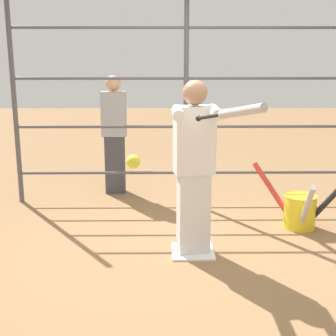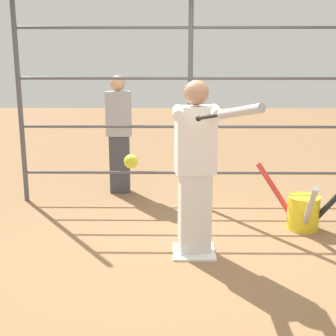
{
  "view_description": "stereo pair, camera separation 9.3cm",
  "coord_description": "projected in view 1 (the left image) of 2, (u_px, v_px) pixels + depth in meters",
  "views": [
    {
      "loc": [
        0.28,
        4.13,
        1.85
      ],
      "look_at": [
        0.24,
        0.42,
        0.93
      ],
      "focal_mm": 50.0,
      "sensor_mm": 36.0,
      "label": 1
    },
    {
      "loc": [
        0.19,
        4.13,
        1.85
      ],
      "look_at": [
        0.24,
        0.42,
        0.93
      ],
      "focal_mm": 50.0,
      "sensor_mm": 36.0,
      "label": 2
    }
  ],
  "objects": [
    {
      "name": "softball_in_flight",
      "position": [
        133.0,
        162.0,
        3.15
      ],
      "size": [
        0.1,
        0.1,
        0.1
      ],
      "color": "yellow"
    },
    {
      "name": "bat_bucket",
      "position": [
        300.0,
        209.0,
        5.03
      ],
      "size": [
        1.02,
        1.01,
        0.74
      ],
      "color": "yellow",
      "rests_on": "ground"
    },
    {
      "name": "fence_backstop",
      "position": [
        186.0,
        103.0,
        5.71
      ],
      "size": [
        4.24,
        0.06,
        2.51
      ],
      "color": "#4C4C51",
      "rests_on": "ground"
    },
    {
      "name": "ground_plane",
      "position": [
        193.0,
        252.0,
        4.45
      ],
      "size": [
        24.0,
        24.0,
        0.0
      ],
      "primitive_type": "plane",
      "color": "olive"
    },
    {
      "name": "baseball_bat_swinging",
      "position": [
        235.0,
        112.0,
        3.29
      ],
      "size": [
        0.43,
        0.72,
        0.22
      ],
      "color": "black"
    },
    {
      "name": "batter",
      "position": [
        194.0,
        163.0,
        4.23
      ],
      "size": [
        0.41,
        0.59,
        1.62
      ],
      "color": "silver",
      "rests_on": "ground"
    },
    {
      "name": "home_plate",
      "position": [
        193.0,
        251.0,
        4.45
      ],
      "size": [
        0.4,
        0.4,
        0.02
      ],
      "color": "white",
      "rests_on": "ground"
    },
    {
      "name": "bystander_behind_fence",
      "position": [
        114.0,
        133.0,
        6.19
      ],
      "size": [
        0.32,
        0.2,
        1.57
      ],
      "color": "#3F3F47",
      "rests_on": "ground"
    }
  ]
}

